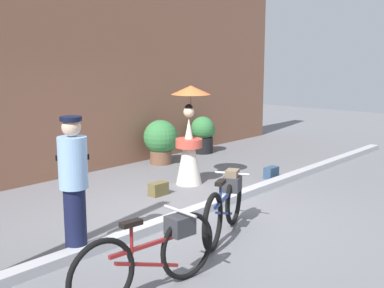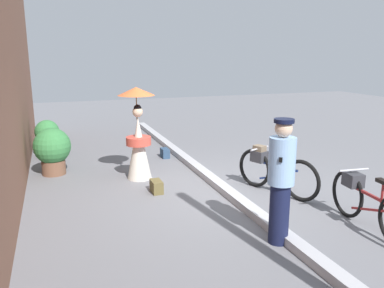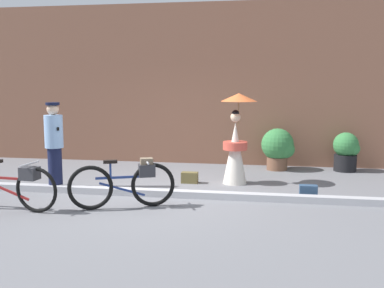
{
  "view_description": "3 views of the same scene",
  "coord_description": "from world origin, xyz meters",
  "px_view_note": "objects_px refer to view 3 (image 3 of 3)",
  "views": [
    {
      "loc": [
        -5.12,
        -4.56,
        2.33
      ],
      "look_at": [
        0.6,
        0.53,
        0.94
      ],
      "focal_mm": 45.35,
      "sensor_mm": 36.0,
      "label": 1
    },
    {
      "loc": [
        -6.04,
        2.79,
        2.45
      ],
      "look_at": [
        -0.14,
        0.69,
        0.99
      ],
      "focal_mm": 36.64,
      "sensor_mm": 36.0,
      "label": 2
    },
    {
      "loc": [
        2.0,
        -7.7,
        2.03
      ],
      "look_at": [
        0.66,
        0.21,
        0.93
      ],
      "focal_mm": 42.38,
      "sensor_mm": 36.0,
      "label": 3
    }
  ],
  "objects_px": {
    "bicycle_near_officer": "(11,185)",
    "potted_plant_by_door": "(278,147)",
    "backpack_on_pavement": "(308,191)",
    "backpack_spare": "(190,177)",
    "bicycle_far_side": "(127,182)",
    "potted_plant_small": "(346,151)",
    "person_officer": "(54,144)",
    "person_with_parasol": "(236,141)"
  },
  "relations": [
    {
      "from": "potted_plant_by_door",
      "to": "backpack_on_pavement",
      "type": "distance_m",
      "value": 2.59
    },
    {
      "from": "person_officer",
      "to": "potted_plant_by_door",
      "type": "relative_size",
      "value": 1.71
    },
    {
      "from": "bicycle_far_side",
      "to": "backpack_spare",
      "type": "relative_size",
      "value": 4.9
    },
    {
      "from": "bicycle_far_side",
      "to": "backpack_on_pavement",
      "type": "xyz_separation_m",
      "value": [
        2.97,
        1.17,
        -0.3
      ]
    },
    {
      "from": "person_with_parasol",
      "to": "potted_plant_small",
      "type": "bearing_deg",
      "value": 35.31
    },
    {
      "from": "bicycle_far_side",
      "to": "potted_plant_small",
      "type": "bearing_deg",
      "value": 43.36
    },
    {
      "from": "person_with_parasol",
      "to": "potted_plant_small",
      "type": "xyz_separation_m",
      "value": [
        2.41,
        1.7,
        -0.4
      ]
    },
    {
      "from": "bicycle_near_officer",
      "to": "potted_plant_by_door",
      "type": "xyz_separation_m",
      "value": [
        4.25,
        4.14,
        0.12
      ]
    },
    {
      "from": "person_with_parasol",
      "to": "potted_plant_small",
      "type": "distance_m",
      "value": 2.98
    },
    {
      "from": "potted_plant_by_door",
      "to": "backpack_on_pavement",
      "type": "bearing_deg",
      "value": -79.1
    },
    {
      "from": "bicycle_far_side",
      "to": "potted_plant_small",
      "type": "height_order",
      "value": "potted_plant_small"
    },
    {
      "from": "person_with_parasol",
      "to": "backpack_on_pavement",
      "type": "height_order",
      "value": "person_with_parasol"
    },
    {
      "from": "potted_plant_small",
      "to": "backpack_spare",
      "type": "relative_size",
      "value": 2.7
    },
    {
      "from": "backpack_spare",
      "to": "bicycle_near_officer",
      "type": "bearing_deg",
      "value": -135.37
    },
    {
      "from": "person_with_parasol",
      "to": "backpack_spare",
      "type": "bearing_deg",
      "value": -172.49
    },
    {
      "from": "bicycle_far_side",
      "to": "backpack_on_pavement",
      "type": "bearing_deg",
      "value": 21.48
    },
    {
      "from": "potted_plant_small",
      "to": "backpack_spare",
      "type": "distance_m",
      "value": 3.81
    },
    {
      "from": "bicycle_near_officer",
      "to": "potted_plant_by_door",
      "type": "height_order",
      "value": "potted_plant_by_door"
    },
    {
      "from": "bicycle_near_officer",
      "to": "bicycle_far_side",
      "type": "xyz_separation_m",
      "value": [
        1.76,
        0.46,
        0.01
      ]
    },
    {
      "from": "person_officer",
      "to": "potted_plant_small",
      "type": "bearing_deg",
      "value": 26.56
    },
    {
      "from": "person_officer",
      "to": "potted_plant_by_door",
      "type": "height_order",
      "value": "person_officer"
    },
    {
      "from": "potted_plant_by_door",
      "to": "backpack_spare",
      "type": "bearing_deg",
      "value": -136.25
    },
    {
      "from": "bicycle_far_side",
      "to": "potted_plant_by_door",
      "type": "height_order",
      "value": "potted_plant_by_door"
    },
    {
      "from": "person_officer",
      "to": "person_with_parasol",
      "type": "height_order",
      "value": "person_with_parasol"
    },
    {
      "from": "bicycle_near_officer",
      "to": "backpack_spare",
      "type": "height_order",
      "value": "bicycle_near_officer"
    },
    {
      "from": "backpack_spare",
      "to": "potted_plant_small",
      "type": "bearing_deg",
      "value": 28.78
    },
    {
      "from": "bicycle_near_officer",
      "to": "bicycle_far_side",
      "type": "relative_size",
      "value": 1.1
    },
    {
      "from": "person_officer",
      "to": "person_with_parasol",
      "type": "xyz_separation_m",
      "value": [
        3.3,
        1.15,
        -0.01
      ]
    },
    {
      "from": "potted_plant_small",
      "to": "potted_plant_by_door",
      "type": "bearing_deg",
      "value": -175.89
    },
    {
      "from": "person_with_parasol",
      "to": "backpack_on_pavement",
      "type": "xyz_separation_m",
      "value": [
        1.36,
        -0.92,
        -0.76
      ]
    },
    {
      "from": "person_with_parasol",
      "to": "backpack_on_pavement",
      "type": "bearing_deg",
      "value": -34.02
    },
    {
      "from": "bicycle_far_side",
      "to": "potted_plant_by_door",
      "type": "distance_m",
      "value": 4.44
    },
    {
      "from": "person_officer",
      "to": "backpack_on_pavement",
      "type": "bearing_deg",
      "value": 2.86
    },
    {
      "from": "bicycle_near_officer",
      "to": "person_officer",
      "type": "relative_size",
      "value": 1.07
    },
    {
      "from": "backpack_on_pavement",
      "to": "backpack_spare",
      "type": "height_order",
      "value": "same"
    },
    {
      "from": "bicycle_near_officer",
      "to": "potted_plant_by_door",
      "type": "bearing_deg",
      "value": 44.26
    },
    {
      "from": "potted_plant_small",
      "to": "backpack_spare",
      "type": "bearing_deg",
      "value": -151.22
    },
    {
      "from": "potted_plant_small",
      "to": "backpack_spare",
      "type": "xyz_separation_m",
      "value": [
        -3.32,
        -1.82,
        -0.36
      ]
    },
    {
      "from": "person_officer",
      "to": "potted_plant_small",
      "type": "height_order",
      "value": "person_officer"
    },
    {
      "from": "potted_plant_small",
      "to": "person_with_parasol",
      "type": "bearing_deg",
      "value": -144.69
    },
    {
      "from": "bicycle_far_side",
      "to": "potted_plant_small",
      "type": "relative_size",
      "value": 1.81
    },
    {
      "from": "person_officer",
      "to": "backpack_on_pavement",
      "type": "height_order",
      "value": "person_officer"
    }
  ]
}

